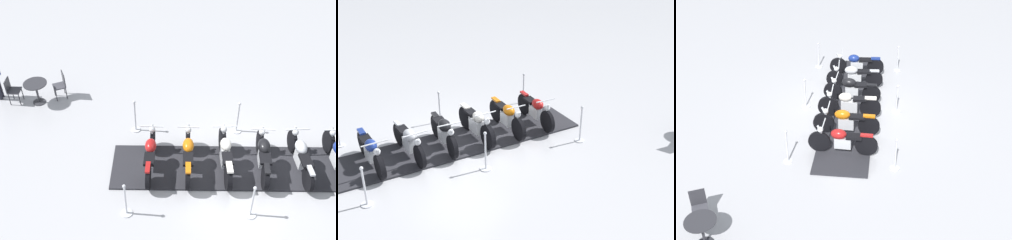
{
  "view_description": "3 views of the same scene",
  "coord_description": "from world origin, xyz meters",
  "views": [
    {
      "loc": [
        5.25,
        -6.6,
        8.71
      ],
      "look_at": [
        -1.99,
        -1.14,
        1.03
      ],
      "focal_mm": 44.65,
      "sensor_mm": 36.0,
      "label": 1
    },
    {
      "loc": [
        -5.62,
        9.98,
        6.45
      ],
      "look_at": [
        -1.24,
        -0.48,
        0.78
      ],
      "focal_mm": 47.28,
      "sensor_mm": 36.0,
      "label": 2
    },
    {
      "loc": [
        -7.63,
        -11.85,
        8.92
      ],
      "look_at": [
        -1.29,
        -1.63,
        0.91
      ],
      "focal_mm": 50.23,
      "sensor_mm": 36.0,
      "label": 3
    }
  ],
  "objects": [
    {
      "name": "motorcycle_navy",
      "position": [
        1.57,
        2.06,
        0.49
      ],
      "size": [
        1.82,
        1.33,
        0.96
      ],
      "rotation": [
        0.0,
        0.0,
        -3.75
      ],
      "color": "black",
      "rests_on": "display_platform"
    },
    {
      "name": "motorcycle_black",
      "position": [
        0.29,
        0.43,
        0.53
      ],
      "size": [
        1.64,
        1.44,
        0.97
      ],
      "rotation": [
        0.0,
        0.0,
        -3.85
      ],
      "color": "black",
      "rests_on": "display_platform"
    },
    {
      "name": "stanchion_right_front",
      "position": [
        0.66,
        3.47,
        0.37
      ],
      "size": [
        0.3,
        0.3,
        1.06
      ],
      "color": "silver",
      "rests_on": "ground_plane"
    },
    {
      "name": "stanchion_right_mid",
      "position": [
        -1.27,
        0.99,
        0.38
      ],
      "size": [
        0.32,
        0.32,
        1.13
      ],
      "color": "silver",
      "rests_on": "ground_plane"
    },
    {
      "name": "motorcycle_maroon",
      "position": [
        -1.62,
        -2.03,
        0.52
      ],
      "size": [
        1.7,
        1.46,
        1.01
      ],
      "rotation": [
        0.0,
        0.0,
        -3.84
      ],
      "color": "black",
      "rests_on": "display_platform"
    },
    {
      "name": "motorcycle_copper",
      "position": [
        -0.98,
        -1.21,
        0.52
      ],
      "size": [
        1.75,
        1.46,
        1.01
      ],
      "rotation": [
        0.0,
        0.0,
        -3.82
      ],
      "color": "black",
      "rests_on": "display_platform"
    },
    {
      "name": "display_platform",
      "position": [
        0.0,
        0.0,
        0.03
      ],
      "size": [
        5.87,
        6.87,
        0.05
      ],
      "primitive_type": "cube",
      "rotation": [
        0.0,
        0.0,
        -2.23
      ],
      "color": "#28282D",
      "rests_on": "ground_plane"
    },
    {
      "name": "stanchion_left_front",
      "position": [
        3.2,
        1.5,
        0.4
      ],
      "size": [
        0.28,
        0.28,
        1.08
      ],
      "color": "silver",
      "rests_on": "ground_plane"
    },
    {
      "name": "motorcycle_cream",
      "position": [
        -0.34,
        -0.4,
        0.52
      ],
      "size": [
        1.81,
        1.39,
        1.04
      ],
      "rotation": [
        0.0,
        0.0,
        -3.78
      ],
      "color": "black",
      "rests_on": "display_platform"
    },
    {
      "name": "stanchion_left_rear",
      "position": [
        -0.66,
        -3.47,
        0.38
      ],
      "size": [
        0.3,
        0.3,
        1.09
      ],
      "color": "silver",
      "rests_on": "ground_plane"
    },
    {
      "name": "motorcycle_chrome",
      "position": [
        0.93,
        1.25,
        0.52
      ],
      "size": [
        1.83,
        1.27,
        0.95
      ],
      "rotation": [
        0.0,
        0.0,
        -3.73
      ],
      "color": "black",
      "rests_on": "display_platform"
    },
    {
      "name": "cafe_table",
      "position": [
        -6.35,
        -3.33,
        0.6
      ],
      "size": [
        0.77,
        0.77,
        0.79
      ],
      "color": "#2D2D33",
      "rests_on": "ground_plane"
    },
    {
      "name": "ground_plane",
      "position": [
        0.0,
        0.0,
        0.0
      ],
      "size": [
        80.0,
        80.0,
        0.0
      ],
      "primitive_type": "plane",
      "color": "#B2B2B7"
    },
    {
      "name": "stanchion_left_mid",
      "position": [
        1.27,
        -0.99,
        0.36
      ],
      "size": [
        0.32,
        0.32,
        1.07
      ],
      "color": "silver",
      "rests_on": "ground_plane"
    },
    {
      "name": "cafe_chair_across_table",
      "position": [
        -6.16,
        -2.53,
        0.54
      ],
      "size": [
        0.48,
        0.48,
        0.95
      ],
      "rotation": [
        0.0,
        0.0,
        -1.8
      ],
      "color": "#2D2D33",
      "rests_on": "ground_plane"
    },
    {
      "name": "stanchion_right_rear",
      "position": [
        -3.2,
        -1.5,
        0.41
      ],
      "size": [
        0.29,
        0.29,
        1.14
      ],
      "color": "silver",
      "rests_on": "ground_plane"
    }
  ]
}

